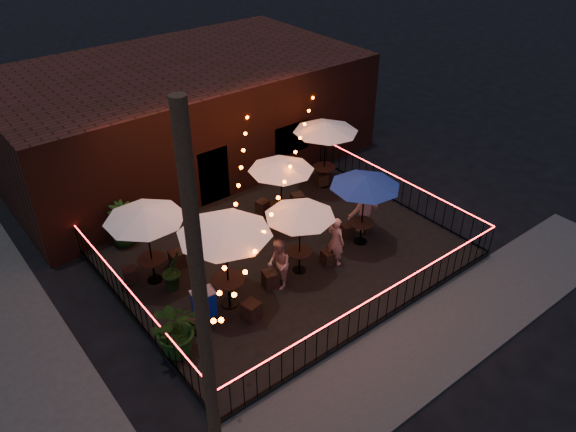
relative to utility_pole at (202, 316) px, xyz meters
name	(u,v)px	position (x,y,z in m)	size (l,w,h in m)	color
ground	(327,289)	(5.40, 2.60, -4.00)	(110.00, 110.00, 0.00)	black
patio	(284,255)	(5.40, 4.60, -3.92)	(10.00, 8.00, 0.15)	black
sidewalk	(412,354)	(5.40, -0.65, -3.98)	(18.00, 2.50, 0.05)	#3D3C39
brick_building	(181,113)	(6.40, 12.59, -2.00)	(14.00, 8.00, 4.00)	#37180F
utility_pole	(202,316)	(0.00, 0.00, 0.00)	(0.26, 0.26, 8.00)	#3C2418
fence_front	(378,309)	(5.40, 0.60, -3.34)	(10.00, 0.04, 1.04)	black
fence_left	(135,308)	(0.40, 4.60, -3.34)	(0.04, 8.00, 1.04)	black
fence_right	(395,189)	(10.40, 4.60, -3.34)	(0.04, 8.00, 1.04)	black
festoon_lights	(262,204)	(4.39, 4.30, -1.48)	(10.02, 8.72, 1.32)	#FB4300
cafe_table_0	(224,229)	(2.75, 3.70, -1.32)	(2.63, 2.63, 2.77)	black
cafe_table_1	(144,215)	(1.60, 5.94, -1.56)	(2.94, 2.94, 2.51)	black
cafe_table_2	(300,212)	(5.22, 3.65, -1.77)	(2.31, 2.31, 2.27)	black
cafe_table_3	(281,166)	(6.40, 6.04, -1.69)	(2.53, 2.53, 2.37)	black
cafe_table_4	(365,182)	(7.71, 3.57, -1.64)	(2.71, 2.71, 2.42)	black
cafe_table_5	(326,128)	(9.20, 7.05, -1.48)	(2.76, 2.76, 2.59)	black
bistro_chair_0	(196,325)	(1.49, 3.34, -3.63)	(0.38, 0.38, 0.44)	black
bistro_chair_1	(251,310)	(2.91, 2.87, -3.60)	(0.43, 0.43, 0.51)	black
bistro_chair_2	(131,275)	(1.05, 6.34, -3.63)	(0.37, 0.37, 0.43)	black
bistro_chair_3	(177,259)	(2.47, 6.13, -3.60)	(0.42, 0.42, 0.50)	black
bistro_chair_4	(271,279)	(4.12, 3.62, -3.60)	(0.42, 0.42, 0.49)	black
bistro_chair_5	(328,257)	(6.13, 3.36, -3.63)	(0.38, 0.38, 0.45)	black
bistro_chair_6	(231,227)	(4.73, 6.62, -3.65)	(0.34, 0.34, 0.40)	black
bistro_chair_7	(263,207)	(6.29, 6.96, -3.62)	(0.38, 0.38, 0.45)	black
bistro_chair_8	(347,231)	(7.59, 4.07, -3.64)	(0.35, 0.35, 0.41)	black
bistro_chair_9	(365,225)	(8.27, 3.93, -3.65)	(0.35, 0.35, 0.41)	black
bistro_chair_10	(297,201)	(7.48, 6.50, -3.60)	(0.42, 0.42, 0.50)	black
bistro_chair_11	(322,179)	(9.17, 7.13, -3.61)	(0.40, 0.40, 0.48)	black
patron_a	(336,241)	(6.32, 3.27, -3.04)	(0.59, 0.39, 1.62)	tan
patron_b	(279,264)	(4.31, 3.46, -3.06)	(0.76, 0.60, 1.57)	#CBA68B
patron_c	(364,206)	(8.22, 3.99, -2.88)	(1.25, 0.72, 1.93)	tan
potted_shrub_a	(177,328)	(0.80, 3.00, -3.08)	(1.39, 1.21, 1.55)	#13380F
potted_shrub_b	(172,270)	(1.91, 5.32, -3.25)	(0.66, 0.53, 1.20)	#153810
potted_shrub_c	(123,225)	(1.72, 8.17, -3.10)	(0.84, 0.84, 1.49)	#103E0B
cooler	(204,303)	(1.98, 3.75, -3.44)	(0.68, 0.53, 0.82)	#0923AF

